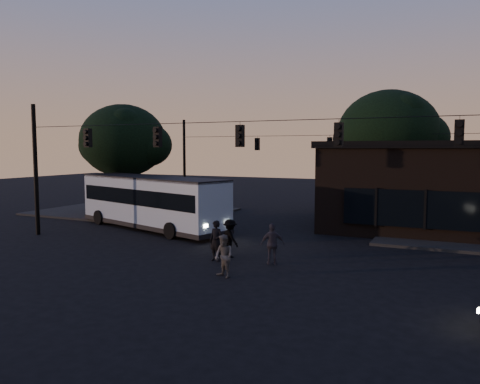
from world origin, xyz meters
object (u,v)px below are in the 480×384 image
at_px(building, 458,186).
at_px(pedestrian_d, 230,238).
at_px(pedestrian_a, 216,241).
at_px(pedestrian_b, 224,256).
at_px(pedestrian_c, 272,244).
at_px(bus, 152,200).

xyz_separation_m(building, pedestrian_d, (-9.35, -12.30, -1.83)).
bearing_deg(building, pedestrian_a, -125.85).
relative_size(pedestrian_a, pedestrian_b, 1.09).
xyz_separation_m(pedestrian_b, pedestrian_d, (-1.30, 3.16, 0.05)).
distance_m(pedestrian_b, pedestrian_c, 2.86).
distance_m(pedestrian_c, pedestrian_d, 2.31).
xyz_separation_m(building, pedestrian_b, (-8.05, -15.46, -1.87)).
bearing_deg(bus, pedestrian_d, -13.77).
relative_size(pedestrian_a, pedestrian_c, 1.01).
distance_m(pedestrian_b, pedestrian_d, 3.42).
relative_size(building, pedestrian_b, 9.22).
relative_size(bus, pedestrian_b, 7.09).
height_order(bus, pedestrian_c, bus).
distance_m(pedestrian_a, pedestrian_c, 2.53).
height_order(bus, pedestrian_a, bus).
xyz_separation_m(bus, pedestrian_c, (10.05, -5.18, -0.93)).
distance_m(bus, pedestrian_a, 9.50).
bearing_deg(pedestrian_a, building, 62.72).
bearing_deg(building, bus, -156.15).
height_order(building, pedestrian_c, building).
xyz_separation_m(pedestrian_c, pedestrian_d, (-2.27, 0.46, -0.01)).
bearing_deg(pedestrian_d, building, -95.34).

